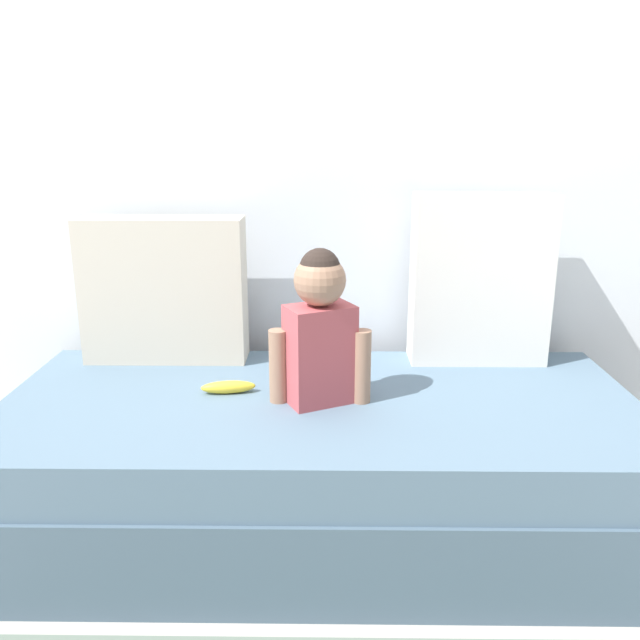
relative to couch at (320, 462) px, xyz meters
name	(u,v)px	position (x,y,z in m)	size (l,w,h in m)	color
ground_plane	(320,521)	(0.00, 0.00, -0.21)	(12.00, 12.00, 0.00)	#B2ADA3
back_wall	(322,141)	(0.00, 0.59, 0.98)	(5.21, 0.10, 2.39)	silver
couch	(320,462)	(0.00, 0.00, 0.00)	(2.01, 0.92, 0.43)	#495F70
throw_pillow_left	(164,290)	(-0.55, 0.36, 0.47)	(0.57, 0.16, 0.51)	beige
throw_pillow_right	(480,280)	(0.55, 0.36, 0.52)	(0.47, 0.16, 0.59)	silver
toddler	(320,327)	(0.00, -0.02, 0.46)	(0.31, 0.20, 0.47)	#B24C51
banana	(228,387)	(-0.29, 0.04, 0.24)	(0.17, 0.04, 0.04)	yellow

